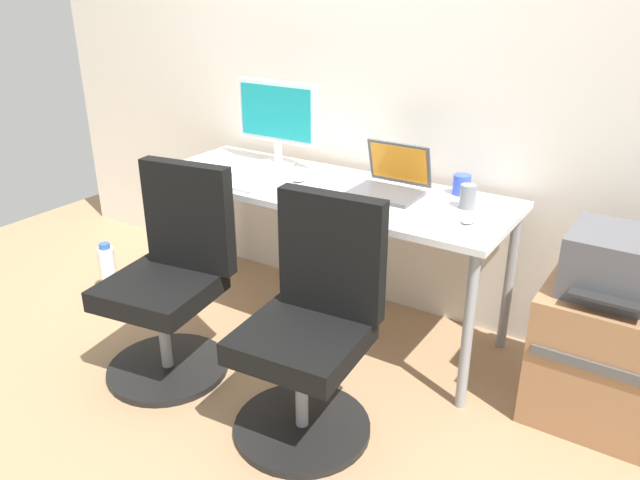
{
  "coord_description": "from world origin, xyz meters",
  "views": [
    {
      "loc": [
        1.5,
        -2.37,
        1.67
      ],
      "look_at": [
        0.0,
        -0.05,
        0.48
      ],
      "focal_mm": 34.98,
      "sensor_mm": 36.0,
      "label": 1
    }
  ],
  "objects_px": {
    "printer": "(621,265)",
    "water_bottle_on_floor": "(108,270)",
    "office_chair_left": "(171,283)",
    "desktop_monitor": "(277,117)",
    "open_laptop": "(391,181)",
    "side_cabinet": "(602,354)",
    "coffee_mug": "(462,185)",
    "office_chair_right": "(312,332)"
  },
  "relations": [
    {
      "from": "water_bottle_on_floor",
      "to": "desktop_monitor",
      "type": "bearing_deg",
      "value": 36.61
    },
    {
      "from": "office_chair_right",
      "to": "water_bottle_on_floor",
      "type": "bearing_deg",
      "value": 169.32
    },
    {
      "from": "water_bottle_on_floor",
      "to": "open_laptop",
      "type": "distance_m",
      "value": 1.68
    },
    {
      "from": "side_cabinet",
      "to": "printer",
      "type": "xyz_separation_m",
      "value": [
        -0.0,
        -0.0,
        0.4
      ]
    },
    {
      "from": "desktop_monitor",
      "to": "coffee_mug",
      "type": "xyz_separation_m",
      "value": [
        0.99,
        0.06,
        -0.2
      ]
    },
    {
      "from": "open_laptop",
      "to": "desktop_monitor",
      "type": "bearing_deg",
      "value": 172.68
    },
    {
      "from": "office_chair_right",
      "to": "coffee_mug",
      "type": "relative_size",
      "value": 10.22
    },
    {
      "from": "office_chair_left",
      "to": "office_chair_right",
      "type": "distance_m",
      "value": 0.73
    },
    {
      "from": "office_chair_left",
      "to": "desktop_monitor",
      "type": "relative_size",
      "value": 1.96
    },
    {
      "from": "side_cabinet",
      "to": "open_laptop",
      "type": "relative_size",
      "value": 1.78
    },
    {
      "from": "desktop_monitor",
      "to": "open_laptop",
      "type": "relative_size",
      "value": 1.55
    },
    {
      "from": "printer",
      "to": "water_bottle_on_floor",
      "type": "bearing_deg",
      "value": -171.1
    },
    {
      "from": "office_chair_left",
      "to": "open_laptop",
      "type": "relative_size",
      "value": 3.03
    },
    {
      "from": "water_bottle_on_floor",
      "to": "desktop_monitor",
      "type": "xyz_separation_m",
      "value": [
        0.77,
        0.57,
        0.84
      ]
    },
    {
      "from": "desktop_monitor",
      "to": "open_laptop",
      "type": "bearing_deg",
      "value": -7.32
    },
    {
      "from": "office_chair_left",
      "to": "water_bottle_on_floor",
      "type": "height_order",
      "value": "office_chair_left"
    },
    {
      "from": "office_chair_left",
      "to": "office_chair_right",
      "type": "relative_size",
      "value": 1.0
    },
    {
      "from": "office_chair_right",
      "to": "open_laptop",
      "type": "distance_m",
      "value": 0.86
    },
    {
      "from": "coffee_mug",
      "to": "water_bottle_on_floor",
      "type": "bearing_deg",
      "value": -160.15
    },
    {
      "from": "side_cabinet",
      "to": "desktop_monitor",
      "type": "xyz_separation_m",
      "value": [
        -1.71,
        0.18,
        0.71
      ]
    },
    {
      "from": "water_bottle_on_floor",
      "to": "side_cabinet",
      "type": "bearing_deg",
      "value": 8.92
    },
    {
      "from": "office_chair_right",
      "to": "desktop_monitor",
      "type": "relative_size",
      "value": 1.96
    },
    {
      "from": "printer",
      "to": "side_cabinet",
      "type": "bearing_deg",
      "value": 90.0
    },
    {
      "from": "printer",
      "to": "water_bottle_on_floor",
      "type": "relative_size",
      "value": 1.29
    },
    {
      "from": "desktop_monitor",
      "to": "side_cabinet",
      "type": "bearing_deg",
      "value": -6.11
    },
    {
      "from": "coffee_mug",
      "to": "printer",
      "type": "bearing_deg",
      "value": -18.67
    },
    {
      "from": "side_cabinet",
      "to": "water_bottle_on_floor",
      "type": "relative_size",
      "value": 1.78
    },
    {
      "from": "desktop_monitor",
      "to": "water_bottle_on_floor",
      "type": "bearing_deg",
      "value": -143.39
    },
    {
      "from": "side_cabinet",
      "to": "open_laptop",
      "type": "xyz_separation_m",
      "value": [
        -1.01,
        0.09,
        0.52
      ]
    },
    {
      "from": "office_chair_right",
      "to": "desktop_monitor",
      "type": "distance_m",
      "value": 1.3
    },
    {
      "from": "printer",
      "to": "water_bottle_on_floor",
      "type": "xyz_separation_m",
      "value": [
        -2.48,
        -0.39,
        -0.52
      ]
    },
    {
      "from": "open_laptop",
      "to": "coffee_mug",
      "type": "height_order",
      "value": "open_laptop"
    },
    {
      "from": "water_bottle_on_floor",
      "to": "coffee_mug",
      "type": "relative_size",
      "value": 3.37
    },
    {
      "from": "office_chair_left",
      "to": "printer",
      "type": "xyz_separation_m",
      "value": [
        1.67,
        0.68,
        0.25
      ]
    },
    {
      "from": "office_chair_right",
      "to": "open_laptop",
      "type": "relative_size",
      "value": 3.03
    },
    {
      "from": "office_chair_right",
      "to": "printer",
      "type": "height_order",
      "value": "office_chair_right"
    },
    {
      "from": "office_chair_right",
      "to": "coffee_mug",
      "type": "xyz_separation_m",
      "value": [
        0.2,
        0.93,
        0.36
      ]
    },
    {
      "from": "office_chair_left",
      "to": "desktop_monitor",
      "type": "distance_m",
      "value": 1.04
    },
    {
      "from": "office_chair_right",
      "to": "side_cabinet",
      "type": "distance_m",
      "value": 1.16
    },
    {
      "from": "office_chair_left",
      "to": "open_laptop",
      "type": "distance_m",
      "value": 1.08
    },
    {
      "from": "office_chair_left",
      "to": "printer",
      "type": "relative_size",
      "value": 2.35
    },
    {
      "from": "water_bottle_on_floor",
      "to": "coffee_mug",
      "type": "bearing_deg",
      "value": 19.85
    }
  ]
}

